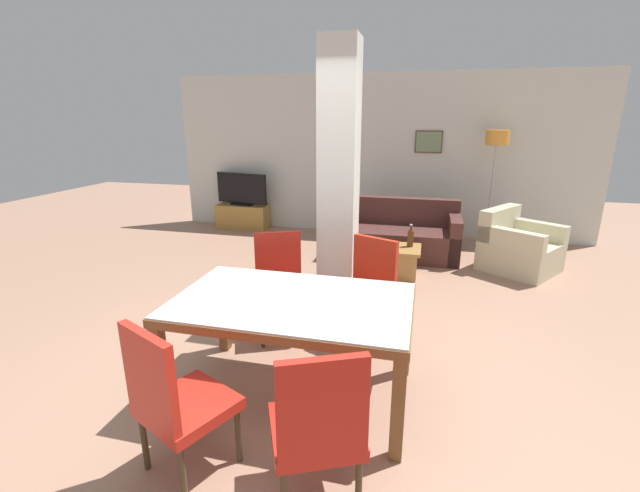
{
  "coord_description": "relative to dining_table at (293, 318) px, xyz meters",
  "views": [
    {
      "loc": [
        0.85,
        -2.64,
        1.99
      ],
      "look_at": [
        0.0,
        0.81,
        0.92
      ],
      "focal_mm": 24.0,
      "sensor_mm": 36.0,
      "label": 1
    }
  ],
  "objects": [
    {
      "name": "floor_lamp",
      "position": [
        1.87,
        4.48,
        0.91
      ],
      "size": [
        0.34,
        0.34,
        1.81
      ],
      "color": "#B7B7BC",
      "rests_on": "ground_plane"
    },
    {
      "name": "coffee_table",
      "position": [
        0.57,
        2.71,
        -0.42
      ],
      "size": [
        0.59,
        0.53,
        0.38
      ],
      "color": "#A2733A",
      "rests_on": "ground_plane"
    },
    {
      "name": "dining_chair_near_left",
      "position": [
        -0.41,
        -0.88,
        -0.11
      ],
      "size": [
        0.61,
        0.61,
        0.96
      ],
      "rotation": [
        0.0,
        0.0,
        -0.44
      ],
      "color": "red",
      "rests_on": "ground_plane"
    },
    {
      "name": "armchair",
      "position": [
        2.12,
        3.32,
        -0.33
      ],
      "size": [
        1.18,
        1.17,
        0.81
      ],
      "rotation": [
        0.0,
        0.0,
        4.1
      ],
      "color": "beige",
      "rests_on": "ground_plane"
    },
    {
      "name": "tv_stand",
      "position": [
        -2.4,
        4.56,
        -0.4
      ],
      "size": [
        0.95,
        0.4,
        0.44
      ],
      "color": "#A87B37",
      "rests_on": "ground_plane"
    },
    {
      "name": "dining_chair_far_right",
      "position": [
        0.41,
        0.92,
        -0.11
      ],
      "size": [
        0.61,
        0.61,
        0.96
      ],
      "rotation": [
        0.0,
        0.0,
        2.72
      ],
      "color": "#B62915",
      "rests_on": "ground_plane"
    },
    {
      "name": "dining_chair_near_right",
      "position": [
        0.41,
        -0.9,
        -0.11
      ],
      "size": [
        0.61,
        0.61,
        0.96
      ],
      "rotation": [
        0.0,
        0.0,
        0.43
      ],
      "color": "red",
      "rests_on": "ground_plane"
    },
    {
      "name": "dining_table",
      "position": [
        0.0,
        0.0,
        0.0
      ],
      "size": [
        1.67,
        1.03,
        0.77
      ],
      "color": "brown",
      "rests_on": "ground_plane"
    },
    {
      "name": "ground_plane",
      "position": [
        0.0,
        0.0,
        -0.62
      ],
      "size": [
        18.0,
        18.0,
        0.0
      ],
      "primitive_type": "plane",
      "color": "#A07760"
    },
    {
      "name": "sofa",
      "position": [
        0.5,
        3.62,
        -0.33
      ],
      "size": [
        1.78,
        0.87,
        0.82
      ],
      "rotation": [
        0.0,
        0.0,
        3.14
      ],
      "color": "#4E2A26",
      "rests_on": "ground_plane"
    },
    {
      "name": "back_wall",
      "position": [
        0.0,
        4.84,
        0.73
      ],
      "size": [
        7.2,
        0.09,
        2.7
      ],
      "color": "silver",
      "rests_on": "ground_plane"
    },
    {
      "name": "tv_screen",
      "position": [
        -2.4,
        4.56,
        0.1
      ],
      "size": [
        1.02,
        0.27,
        0.58
      ],
      "rotation": [
        0.0,
        0.0,
        2.95
      ],
      "color": "black",
      "rests_on": "tv_stand"
    },
    {
      "name": "bottle",
      "position": [
        0.72,
        2.79,
        -0.12
      ],
      "size": [
        0.08,
        0.08,
        0.3
      ],
      "color": "#4C2D14",
      "rests_on": "coffee_table"
    },
    {
      "name": "dining_chair_far_left",
      "position": [
        -0.41,
        0.9,
        -0.11
      ],
      "size": [
        0.61,
        0.61,
        0.96
      ],
      "rotation": [
        0.0,
        0.0,
        -2.71
      ],
      "color": "red",
      "rests_on": "ground_plane"
    },
    {
      "name": "divider_pillar",
      "position": [
        0.03,
        1.48,
        0.73
      ],
      "size": [
        0.36,
        0.37,
        2.7
      ],
      "color": "silver",
      "rests_on": "ground_plane"
    }
  ]
}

